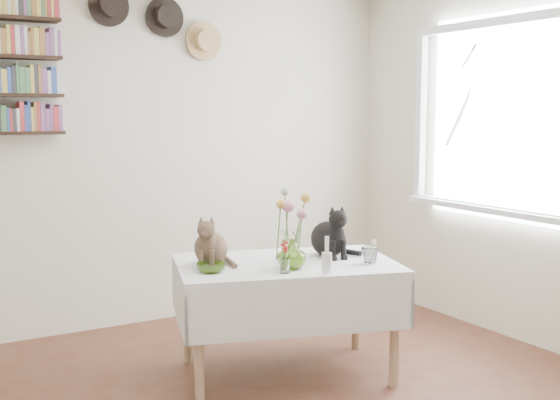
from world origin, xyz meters
TOP-DOWN VIEW (x-y plane):
  - room at (0.00, 0.00)m, footprint 4.08×4.58m
  - window at (1.97, 0.80)m, footprint 0.12×1.52m
  - dining_table at (0.33, 0.83)m, footprint 1.44×1.14m
  - tabby_cat at (-0.08, 0.98)m, footprint 0.31×0.32m
  - black_cat at (0.64, 0.85)m, footprint 0.24×0.30m
  - flower_vase at (0.26, 0.66)m, footprint 0.18×0.18m
  - green_bowl at (-0.16, 0.82)m, footprint 0.22×0.22m
  - drinking_glass at (0.72, 0.56)m, footprint 0.11×0.11m
  - candlestick at (0.37, 0.48)m, footprint 0.06×0.06m
  - berry_jar at (0.18, 0.59)m, footprint 0.05×0.05m
  - porcelain_figurine at (0.86, 0.70)m, footprint 0.06×0.06m
  - flower_bouquet at (0.26, 0.68)m, footprint 0.17×0.12m
  - wall_hats at (0.12, 2.19)m, footprint 0.98×0.09m

SIDE VIEW (x-z plane):
  - dining_table at x=0.33m, z-range 0.17..0.84m
  - green_bowl at x=-0.16m, z-range 0.67..0.72m
  - porcelain_figurine at x=0.86m, z-range 0.66..0.77m
  - drinking_glass at x=0.72m, z-range 0.67..0.77m
  - candlestick at x=0.37m, z-range 0.64..0.84m
  - flower_vase at x=0.26m, z-range 0.67..0.84m
  - berry_jar at x=0.18m, z-range 0.66..0.86m
  - tabby_cat at x=-0.08m, z-range 0.67..0.97m
  - black_cat at x=0.64m, z-range 0.67..0.99m
  - flower_bouquet at x=0.26m, z-range 0.82..1.21m
  - room at x=0.00m, z-range -0.04..2.54m
  - window at x=1.97m, z-range 0.74..2.06m
  - wall_hats at x=0.12m, z-range 1.93..2.41m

